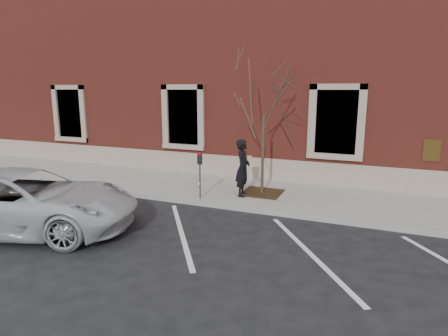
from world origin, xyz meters
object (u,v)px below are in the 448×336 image
at_px(sapling, 264,94).
at_px(white_truck, 24,201).
at_px(man, 243,168).
at_px(parking_meter, 200,167).

distance_m(sapling, white_truck, 7.39).
distance_m(man, parking_meter, 1.39).
xyz_separation_m(man, parking_meter, (-1.12, -0.83, 0.10)).
distance_m(parking_meter, sapling, 3.05).
relative_size(parking_meter, white_truck, 0.26).
height_order(man, sapling, sapling).
relative_size(parking_meter, sapling, 0.32).
bearing_deg(white_truck, sapling, -60.74).
relative_size(sapling, white_truck, 0.83).
height_order(sapling, white_truck, sapling).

